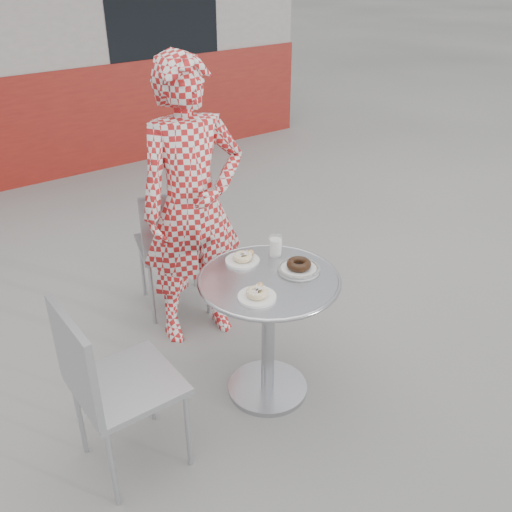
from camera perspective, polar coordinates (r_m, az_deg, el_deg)
ground at (r=3.02m, az=1.88°, el=-13.32°), size 60.00×60.00×0.00m
bistro_table at (r=2.71m, az=1.26°, el=-5.19°), size 0.67×0.67×0.68m
chair_far at (r=3.55m, az=-8.19°, el=-1.38°), size 0.49×0.49×0.83m
chair_left at (r=2.58m, az=-12.58°, el=-15.34°), size 0.41×0.40×0.84m
seated_person at (r=3.06m, az=-6.37°, el=4.97°), size 0.64×0.47×1.59m
plate_far at (r=2.75m, az=-1.31°, el=-0.23°), size 0.17×0.17×0.04m
plate_near at (r=2.47m, az=0.12°, el=-3.83°), size 0.17×0.17×0.05m
plate_checker at (r=2.68m, az=4.30°, el=-1.12°), size 0.20×0.20×0.05m
milk_cup at (r=2.79m, az=1.96°, el=0.96°), size 0.07×0.07×0.10m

